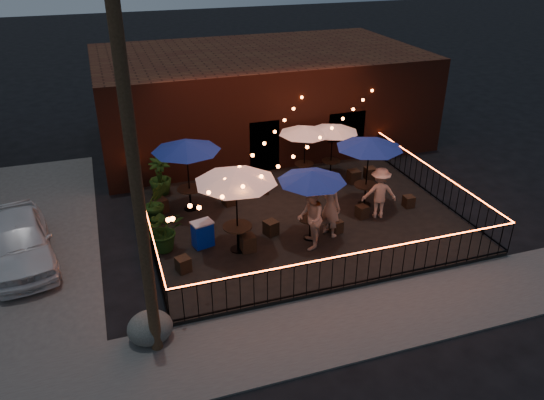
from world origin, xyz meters
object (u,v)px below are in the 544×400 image
Objects in this scene: cafe_table_1 at (186,147)px; cooler at (203,234)px; cafe_table_4 at (370,144)px; cafe_table_3 at (305,131)px; cafe_table_2 at (312,177)px; boulder at (150,328)px; utility_pole at (138,196)px; cafe_table_5 at (333,129)px; cafe_table_0 at (236,177)px.

cooler is at bearing -92.00° from cafe_table_1.
cafe_table_3 is at bearing 115.61° from cafe_table_4.
boulder is (-5.25, -2.93, -1.85)m from cafe_table_2.
cafe_table_4 is at bearing 31.27° from utility_pole.
cafe_table_5 is at bearing 41.92° from boulder.
cafe_table_1 is (-0.86, 3.03, -0.11)m from cafe_table_0.
cafe_table_2 is at bearing -150.90° from cafe_table_4.
cafe_table_0 is 1.36× the size of cafe_table_3.
cafe_table_4 is 2.52× the size of boulder.
cafe_table_4 is 6.23m from cooler.
cafe_table_0 is 1.19× the size of cafe_table_4.
utility_pole is 9.71× the size of cooler.
cafe_table_4 is 1.16× the size of cafe_table_5.
cooler is (-4.65, -3.46, -1.56)m from cafe_table_3.
cafe_table_1 is at bearing -170.59° from cafe_table_5.
cafe_table_3 is (6.56, 7.33, -1.87)m from utility_pole.
cafe_table_4 is at bearing -15.48° from cafe_table_1.
cafe_table_5 is at bearing 93.57° from cafe_table_4.
boulder is at bearing 105.79° from utility_pole.
utility_pole reaches higher than cafe_table_0.
cafe_table_2 is 1.02× the size of cafe_table_4.
utility_pole is at bearing -148.73° from cafe_table_4.
cafe_table_0 is (2.86, 3.32, -1.45)m from utility_pole.
cafe_table_5 is 10.55m from boulder.
cafe_table_3 reaches higher than boulder.
cafe_table_4 is at bearing 16.04° from cafe_table_0.
cafe_table_4 reaches higher than cafe_table_2.
utility_pole reaches higher than cafe_table_5.
cafe_table_1 reaches higher than cafe_table_2.
cafe_table_5 is (7.65, 7.28, -1.90)m from utility_pole.
cafe_table_4 is at bearing -64.39° from cafe_table_3.
cafe_table_0 is 5.15m from cafe_table_4.
boulder is at bearing -150.79° from cafe_table_2.
boulder is at bearing -133.79° from cooler.
cafe_table_2 is (3.15, -3.08, -0.20)m from cafe_table_1.
cafe_table_1 is 1.20× the size of cafe_table_5.
cooler is at bearing -171.63° from cafe_table_4.
utility_pole is 3.23× the size of cafe_table_4.
cafe_table_1 reaches higher than cafe_table_4.
cafe_table_2 is at bearing 29.21° from boulder.
cafe_table_2 is at bearing -44.41° from cafe_table_1.
utility_pole is at bearing -136.40° from cafe_table_5.
cafe_table_3 is at bearing 12.20° from cafe_table_1.
cafe_table_1 is at bearing 72.48° from utility_pole.
utility_pole is 2.71× the size of cafe_table_0.
cafe_table_3 is 9.82m from boulder.
utility_pole is at bearing -130.75° from cafe_table_0.
cafe_table_3 is at bearing 70.88° from cafe_table_2.
cooler is (-0.94, 0.56, -1.98)m from cafe_table_0.
cafe_table_0 is at bearing -132.69° from cafe_table_3.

